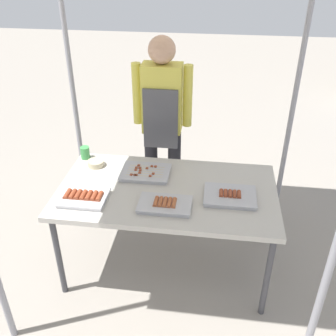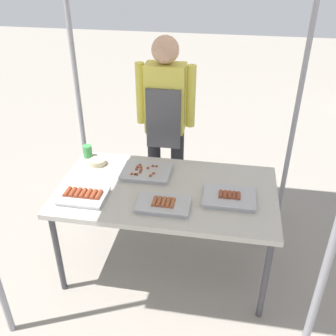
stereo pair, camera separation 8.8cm
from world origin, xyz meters
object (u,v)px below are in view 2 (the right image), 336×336
Objects in this scene: vendor_woman at (165,114)px; tray_spring_rolls at (163,204)px; tray_grilled_sausages at (229,197)px; drink_cup_near_edge at (88,151)px; stall_table at (167,195)px; tray_pork_links at (83,195)px; tray_meat_skewers at (146,172)px; condiment_bowl at (98,162)px.

tray_spring_rolls is at bearing 99.35° from vendor_woman.
drink_cup_near_edge reaches higher than tray_grilled_sausages.
tray_spring_rolls is 0.22× the size of vendor_woman.
tray_spring_rolls is at bearing -86.12° from stall_table.
vendor_woman reaches higher than drink_cup_near_edge.
stall_table is 0.83m from drink_cup_near_edge.
stall_table is 0.61m from tray_pork_links.
tray_meat_skewers is at bearing 160.45° from tray_grilled_sausages.
tray_pork_links is 0.61m from drink_cup_near_edge.
condiment_bowl is 0.08× the size of vendor_woman.
tray_spring_rolls is at bearing -159.82° from tray_grilled_sausages.
tray_grilled_sausages reaches higher than stall_table.
tray_spring_rolls reaches higher than stall_table.
tray_pork_links reaches higher than tray_grilled_sausages.
condiment_bowl is 1.29× the size of drink_cup_near_edge.
vendor_woman is (0.46, 0.54, 0.22)m from condiment_bowl.
vendor_woman is at bearing 99.35° from tray_spring_rolls.
tray_pork_links is at bearing -73.13° from drink_cup_near_edge.
tray_pork_links is at bearing -83.59° from condiment_bowl.
tray_grilled_sausages is 1.27m from drink_cup_near_edge.
vendor_woman reaches higher than tray_meat_skewers.
stall_table is 4.24× the size of tray_meat_skewers.
tray_spring_rolls is (0.01, -0.22, 0.07)m from stall_table.
tray_spring_rolls is (0.58, -0.00, -0.00)m from tray_pork_links.
vendor_woman is (0.04, 0.62, 0.23)m from tray_meat_skewers.
tray_meat_skewers is at bearing 117.97° from tray_spring_rolls.
drink_cup_near_edge is (-0.74, 0.37, 0.10)m from stall_table.
tray_meat_skewers is 2.83× the size of condiment_bowl.
tray_meat_skewers is (-0.65, 0.23, -0.00)m from tray_grilled_sausages.
tray_spring_rolls reaches higher than condiment_bowl.
tray_grilled_sausages is at bearing -19.37° from drink_cup_near_edge.
drink_cup_near_edge reaches higher than stall_table.
tray_meat_skewers is at bearing 137.67° from stall_table.
tray_pork_links is at bearing -171.09° from tray_grilled_sausages.
tray_spring_rolls is at bearing -37.70° from drink_cup_near_edge.
condiment_bowl is (-0.62, 0.26, 0.08)m from stall_table.
tray_spring_rolls is at bearing -36.86° from condiment_bowl.
drink_cup_near_edge is at bearing 106.87° from tray_pork_links.
tray_pork_links reaches higher than condiment_bowl.
vendor_woman is at bearing 49.11° from condiment_bowl.
tray_grilled_sausages is 1.11× the size of tray_pork_links.
condiment_bowl reaches higher than tray_meat_skewers.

